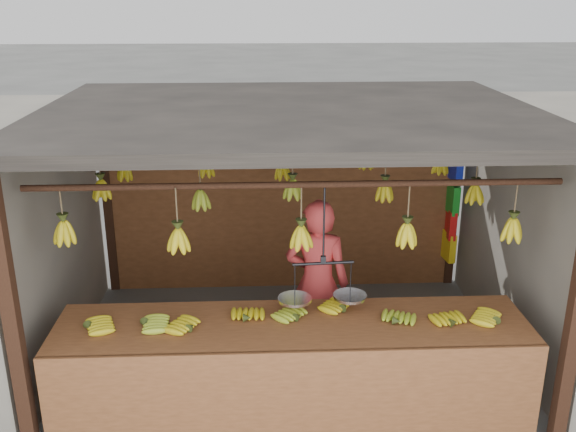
{
  "coord_description": "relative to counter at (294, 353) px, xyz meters",
  "views": [
    {
      "loc": [
        -0.27,
        -5.53,
        3.35
      ],
      "look_at": [
        0.0,
        0.3,
        1.3
      ],
      "focal_mm": 40.0,
      "sensor_mm": 36.0,
      "label": 1
    }
  ],
  "objects": [
    {
      "name": "balance_scale",
      "position": [
        0.24,
        0.23,
        0.41
      ],
      "size": [
        0.7,
        0.29,
        0.95
      ],
      "color": "black",
      "rests_on": "ground"
    },
    {
      "name": "hanging_bananas",
      "position": [
        0.03,
        1.24,
        0.89
      ],
      "size": [
        3.58,
        2.23,
        0.38
      ],
      "color": "#B9A313",
      "rests_on": "ground"
    },
    {
      "name": "vendor",
      "position": [
        0.27,
        1.04,
        0.1
      ],
      "size": [
        0.66,
        0.5,
        1.62
      ],
      "primitive_type": "imported",
      "rotation": [
        0.0,
        0.0,
        2.93
      ],
      "color": "#BF3333",
      "rests_on": "ground"
    },
    {
      "name": "counter",
      "position": [
        0.0,
        0.0,
        0.0
      ],
      "size": [
        3.71,
        0.84,
        0.96
      ],
      "color": "brown",
      "rests_on": "ground"
    },
    {
      "name": "ground",
      "position": [
        0.03,
        1.23,
        -0.72
      ],
      "size": [
        80.0,
        80.0,
        0.0
      ],
      "primitive_type": "plane",
      "color": "#5B5B57"
    },
    {
      "name": "bag_bundles",
      "position": [
        1.97,
        2.58,
        0.27
      ],
      "size": [
        0.08,
        0.26,
        1.32
      ],
      "color": "#1426BF",
      "rests_on": "ground"
    },
    {
      "name": "stall",
      "position": [
        0.03,
        1.56,
        1.26
      ],
      "size": [
        4.3,
        3.3,
        2.4
      ],
      "color": "black",
      "rests_on": "ground"
    }
  ]
}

